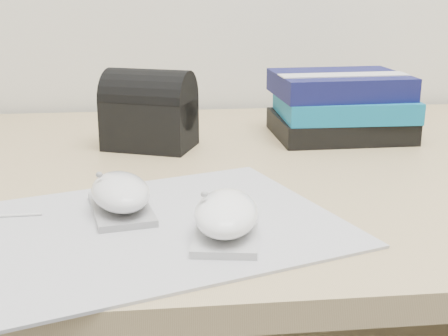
{
  "coord_description": "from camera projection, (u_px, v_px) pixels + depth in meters",
  "views": [
    {
      "loc": [
        -0.19,
        0.73,
        0.98
      ],
      "look_at": [
        -0.11,
        1.43,
        0.77
      ],
      "focal_mm": 50.0,
      "sensor_mm": 36.0,
      "label": 1
    }
  ],
  "objects": [
    {
      "name": "desk",
      "position": [
        279.0,
        288.0,
        1.03
      ],
      "size": [
        1.6,
        0.8,
        0.73
      ],
      "color": "tan",
      "rests_on": "ground"
    },
    {
      "name": "mousepad",
      "position": [
        154.0,
        227.0,
        0.66
      ],
      "size": [
        0.46,
        0.41,
        0.0
      ],
      "primitive_type": "cube",
      "rotation": [
        0.0,
        0.0,
        0.33
      ],
      "color": "gray",
      "rests_on": "desk"
    },
    {
      "name": "mouse_rear",
      "position": [
        120.0,
        195.0,
        0.69
      ],
      "size": [
        0.08,
        0.12,
        0.05
      ],
      "color": "gray",
      "rests_on": "mousepad"
    },
    {
      "name": "mouse_front",
      "position": [
        226.0,
        216.0,
        0.63
      ],
      "size": [
        0.08,
        0.13,
        0.05
      ],
      "color": "#AFAFB2",
      "rests_on": "mousepad"
    },
    {
      "name": "book_stack",
      "position": [
        341.0,
        106.0,
        1.04
      ],
      "size": [
        0.22,
        0.18,
        0.11
      ],
      "color": "black",
      "rests_on": "desk"
    },
    {
      "name": "pouch",
      "position": [
        149.0,
        110.0,
        0.97
      ],
      "size": [
        0.16,
        0.13,
        0.12
      ],
      "color": "black",
      "rests_on": "desk"
    }
  ]
}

